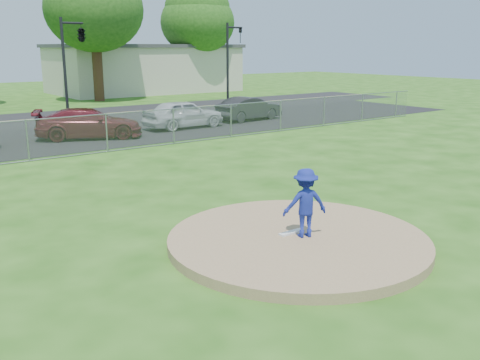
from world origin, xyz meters
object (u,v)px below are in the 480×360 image
Objects in this scene: traffic_signal_center at (80,36)px; parked_car_darkred at (89,123)px; tree_far_right at (197,13)px; traffic_signal_right at (230,57)px; parked_car_pearl at (183,114)px; pitcher at (305,203)px; parked_car_charcoal at (249,108)px; commercial_building at (145,68)px.

traffic_signal_center is 7.86m from parked_car_darkred.
tree_far_right is 14.69m from traffic_signal_right.
traffic_signal_center is 7.84m from parked_car_pearl.
pitcher is 0.36× the size of parked_car_charcoal.
traffic_signal_center reaches higher than pitcher.
tree_far_right is (4.00, -3.00, 4.90)m from commercial_building.
parked_car_charcoal is (-4.70, -21.82, -1.49)m from commercial_building.
parked_car_charcoal is at bearing -38.46° from traffic_signal_center.
traffic_signal_center is 22.72m from pitcher.
traffic_signal_right reaches higher than parked_car_darkred.
parked_car_darkred reaches higher than parked_car_charcoal.
traffic_signal_center reaches higher than parked_car_darkred.
commercial_building is 2.93× the size of traffic_signal_right.
traffic_signal_right reaches higher than pitcher.
traffic_signal_right is at bearing -99.99° from pitcher.
tree_far_right is at bearing -29.73° from parked_car_charcoal.
parked_car_charcoal is (-2.94, -5.82, -2.70)m from traffic_signal_right.
commercial_building is 1.53× the size of tree_far_right.
traffic_signal_right is at bearing 0.00° from traffic_signal_center.
parked_car_charcoal is (7.33, -5.82, -3.95)m from traffic_signal_center.
traffic_signal_right is at bearing -96.29° from commercial_building.
traffic_signal_center reaches higher than commercial_building.
traffic_signal_right is (-1.76, -16.00, 1.20)m from commercial_building.
parked_car_pearl reaches higher than parked_car_charcoal.
tree_far_right is 1.92× the size of traffic_signal_center.
traffic_signal_center is at bearing -77.30° from pitcher.
traffic_signal_center is at bearing -140.96° from tree_far_right.
tree_far_right is 21.70m from parked_car_charcoal.
tree_far_right is 2.56× the size of parked_car_pearl.
commercial_building is at bearing 143.13° from tree_far_right.
parked_car_charcoal is (-8.70, -18.82, -6.39)m from tree_far_right.
traffic_signal_right is at bearing -31.68° from parked_car_charcoal.
tree_far_right is at bearing 66.09° from traffic_signal_right.
traffic_signal_center is 1.33× the size of parked_car_pearl.
traffic_signal_center reaches higher than parked_car_charcoal.
parked_car_pearl is at bearing -65.69° from traffic_signal_center.
parked_car_pearl is (6.67, 15.88, -0.19)m from pitcher.
parked_car_pearl is at bearing -90.16° from pitcher.
commercial_building is 11.45× the size of pitcher.
commercial_building is at bearing -17.08° from parked_car_charcoal.
tree_far_right is 2.70× the size of parked_car_charcoal.
parked_car_darkred is at bearing 88.60° from parked_car_charcoal.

